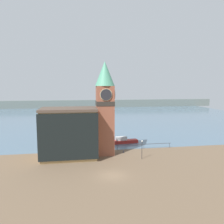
# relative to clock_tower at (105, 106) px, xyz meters

# --- Properties ---
(ground_plane) EXTENTS (160.00, 160.00, 0.00)m
(ground_plane) POSITION_rel_clock_tower_xyz_m (-0.33, -11.18, -10.06)
(ground_plane) COLOR brown
(water) EXTENTS (160.00, 120.00, 0.00)m
(water) POSITION_rel_clock_tower_xyz_m (-0.33, 62.60, -10.07)
(water) COLOR slate
(water) RESTS_ON ground_plane
(far_shoreline) EXTENTS (180.00, 3.00, 5.00)m
(far_shoreline) POSITION_rel_clock_tower_xyz_m (-0.33, 102.60, -7.56)
(far_shoreline) COLOR slate
(far_shoreline) RESTS_ON water
(pier_railing) EXTENTS (12.79, 0.08, 1.09)m
(pier_railing) POSITION_rel_clock_tower_xyz_m (9.10, 2.35, -9.10)
(pier_railing) COLOR #333338
(pier_railing) RESTS_ON ground_plane
(clock_tower) EXTENTS (3.94, 3.94, 18.95)m
(clock_tower) POSITION_rel_clock_tower_xyz_m (0.00, 0.00, 0.00)
(clock_tower) COLOR brown
(clock_tower) RESTS_ON ground_plane
(pier_building) EXTENTS (10.86, 7.10, 9.82)m
(pier_building) POSITION_rel_clock_tower_xyz_m (-7.24, -1.13, -5.13)
(pier_building) COLOR tan
(pier_building) RESTS_ON ground_plane
(boat_near) EXTENTS (6.33, 2.36, 1.69)m
(boat_near) POSITION_rel_clock_tower_xyz_m (5.82, 7.89, -9.45)
(boat_near) COLOR maroon
(boat_near) RESTS_ON water
(mooring_bollard_near) EXTENTS (0.27, 0.27, 0.59)m
(mooring_bollard_near) POSITION_rel_clock_tower_xyz_m (3.92, 0.08, -9.75)
(mooring_bollard_near) COLOR black
(mooring_bollard_near) RESTS_ON ground_plane
(lamp_post) EXTENTS (0.32, 0.32, 3.68)m
(lamp_post) POSITION_rel_clock_tower_xyz_m (6.62, -4.25, -7.47)
(lamp_post) COLOR black
(lamp_post) RESTS_ON ground_plane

